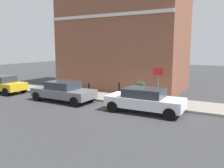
{
  "coord_description": "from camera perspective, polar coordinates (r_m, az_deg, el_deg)",
  "views": [
    {
      "loc": [
        -12.64,
        -5.99,
        3.59
      ],
      "look_at": [
        0.96,
        1.47,
        1.2
      ],
      "focal_mm": 37.32,
      "sensor_mm": 36.0,
      "label": 1
    }
  ],
  "objects": [
    {
      "name": "sidewalk",
      "position": [
        19.11,
        -10.71,
        -1.99
      ],
      "size": [
        2.74,
        30.0,
        0.15
      ],
      "primitive_type": "cube",
      "color": "gray",
      "rests_on": "ground"
    },
    {
      "name": "car_yellow",
      "position": [
        20.9,
        -25.43,
        0.01
      ],
      "size": [
        1.86,
        4.23,
        1.39
      ],
      "rotation": [
        0.0,
        0.0,
        1.58
      ],
      "color": "gold",
      "rests_on": "ground"
    },
    {
      "name": "utility_cabinet",
      "position": [
        15.92,
        6.92,
        -1.83
      ],
      "size": [
        0.46,
        0.61,
        1.15
      ],
      "color": "#1E4C28",
      "rests_on": "sidewalk"
    },
    {
      "name": "car_grey",
      "position": [
        16.14,
        -11.84,
        -1.69
      ],
      "size": [
        2.02,
        4.43,
        1.38
      ],
      "rotation": [
        0.0,
        0.0,
        1.55
      ],
      "color": "slate",
      "rests_on": "ground"
    },
    {
      "name": "ground",
      "position": [
        14.44,
        3.31,
        -5.65
      ],
      "size": [
        80.0,
        80.0,
        0.0
      ],
      "primitive_type": "plane",
      "color": "#38383A"
    },
    {
      "name": "car_white",
      "position": [
        13.19,
        7.97,
        -3.86
      ],
      "size": [
        1.92,
        4.34,
        1.38
      ],
      "rotation": [
        0.0,
        0.0,
        1.59
      ],
      "color": "silver",
      "rests_on": "ground"
    },
    {
      "name": "corner_building",
      "position": [
        21.08,
        2.82,
        12.19
      ],
      "size": [
        6.25,
        10.47,
        9.7
      ],
      "color": "brown",
      "rests_on": "ground"
    },
    {
      "name": "street_sign",
      "position": [
        14.37,
        11.19,
        0.88
      ],
      "size": [
        0.08,
        0.6,
        2.3
      ],
      "color": "#59595B",
      "rests_on": "sidewalk"
    },
    {
      "name": "bollard_far_kerb",
      "position": [
        16.45,
        -5.64,
        -1.39
      ],
      "size": [
        0.14,
        0.14,
        1.04
      ],
      "color": "black",
      "rests_on": "sidewalk"
    },
    {
      "name": "bollard_near_cabinet",
      "position": [
        16.68,
        1.73,
        -1.2
      ],
      "size": [
        0.14,
        0.14,
        1.04
      ],
      "color": "black",
      "rests_on": "sidewalk"
    }
  ]
}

